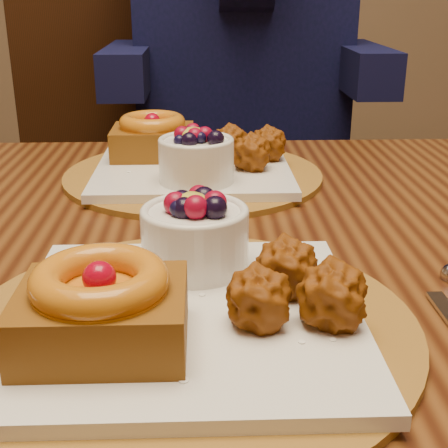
{
  "coord_description": "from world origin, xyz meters",
  "views": [
    {
      "loc": [
        0.04,
        -0.67,
        1.02
      ],
      "look_at": [
        0.06,
        -0.16,
        0.83
      ],
      "focal_mm": 50.0,
      "sensor_mm": 36.0,
      "label": 1
    }
  ],
  "objects_px": {
    "place_setting_far": "(190,159)",
    "chair_far": "(133,193)",
    "place_setting_near": "(183,296)",
    "dining_table": "(193,292)"
  },
  "relations": [
    {
      "from": "place_setting_near",
      "to": "place_setting_far",
      "type": "relative_size",
      "value": 1.0
    },
    {
      "from": "place_setting_far",
      "to": "dining_table",
      "type": "bearing_deg",
      "value": -88.97
    },
    {
      "from": "place_setting_far",
      "to": "chair_far",
      "type": "relative_size",
      "value": 0.38
    },
    {
      "from": "dining_table",
      "to": "place_setting_far",
      "type": "relative_size",
      "value": 4.21
    },
    {
      "from": "place_setting_far",
      "to": "place_setting_near",
      "type": "bearing_deg",
      "value": -89.99
    },
    {
      "from": "place_setting_near",
      "to": "place_setting_far",
      "type": "distance_m",
      "value": 0.43
    },
    {
      "from": "place_setting_near",
      "to": "dining_table",
      "type": "bearing_deg",
      "value": 89.0
    },
    {
      "from": "dining_table",
      "to": "place_setting_near",
      "type": "xyz_separation_m",
      "value": [
        -0.0,
        -0.21,
        0.11
      ]
    },
    {
      "from": "place_setting_near",
      "to": "place_setting_far",
      "type": "height_order",
      "value": "same"
    },
    {
      "from": "place_setting_far",
      "to": "chair_far",
      "type": "height_order",
      "value": "chair_far"
    }
  ]
}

